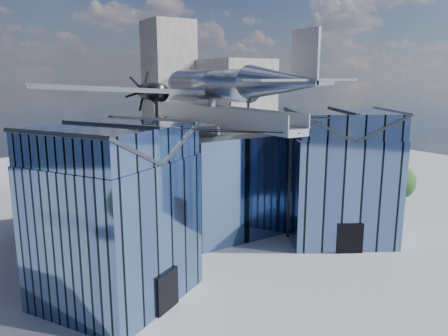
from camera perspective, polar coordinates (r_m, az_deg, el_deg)
ground_plane at (r=37.04m, az=1.70°, el=-11.51°), size 120.00×120.00×0.00m
museum at (r=39.99m, az=-2.95°, el=-1.37°), size 32.88×24.50×17.60m
bg_towers at (r=81.32m, az=-18.04°, el=8.05°), size 77.00×24.50×26.00m
tree_plaza_e at (r=49.46m, az=21.82°, el=-1.75°), size 4.54×4.54×5.56m
tree_side_e at (r=58.05m, az=10.88°, el=0.50°), size 4.27×4.27×5.06m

